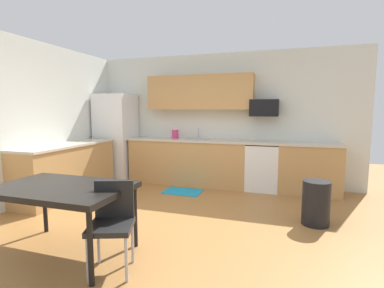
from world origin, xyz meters
name	(u,v)px	position (x,y,z in m)	size (l,w,h in m)	color
ground_plane	(168,228)	(0.00, 0.00, 0.00)	(12.00, 12.00, 0.00)	#9E6B38
wall_back	(216,119)	(0.00, 2.65, 1.35)	(5.80, 0.10, 2.70)	silver
wall_left	(8,122)	(-2.65, 0.00, 1.35)	(0.10, 5.80, 2.70)	silver
cabinet_run_back	(188,162)	(-0.52, 2.30, 0.45)	(2.46, 0.60, 0.90)	tan
cabinet_run_back_right	(309,169)	(1.86, 2.30, 0.45)	(1.09, 0.60, 0.90)	tan
cabinet_run_left	(67,171)	(-2.30, 0.80, 0.45)	(0.60, 2.00, 0.90)	tan
countertop_back	(212,141)	(0.00, 2.30, 0.92)	(4.80, 0.64, 0.04)	beige
countertop_left	(66,145)	(-2.30, 0.80, 0.92)	(0.64, 2.00, 0.04)	beige
upper_cabinets_back	(200,92)	(-0.30, 2.43, 1.90)	(2.20, 0.34, 0.70)	tan
refrigerator	(116,137)	(-2.18, 2.22, 0.94)	(0.76, 0.70, 1.88)	white
oven_range	(262,166)	(1.01, 2.30, 0.46)	(0.60, 0.60, 0.91)	white
microwave	(264,108)	(1.01, 2.40, 1.58)	(0.54, 0.36, 0.32)	black
sink_basin	(196,142)	(-0.34, 2.30, 0.88)	(0.48, 0.40, 0.14)	#A5A8AD
sink_faucet	(198,134)	(-0.34, 2.48, 1.04)	(0.02, 0.02, 0.24)	#B2B5BA
dining_table	(62,192)	(-0.80, -0.97, 0.69)	(1.40, 0.90, 0.75)	black
chair_near_table	(112,218)	(-0.14, -1.05, 0.50)	(0.51, 0.51, 0.85)	black
trash_bin	(316,203)	(1.84, 0.74, 0.30)	(0.36, 0.36, 0.60)	black
floor_mat	(183,191)	(-0.40, 1.65, 0.01)	(0.70, 0.50, 0.01)	#198CBF
kettle	(175,135)	(-0.82, 2.35, 1.02)	(0.14, 0.14, 0.20)	#CC3372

